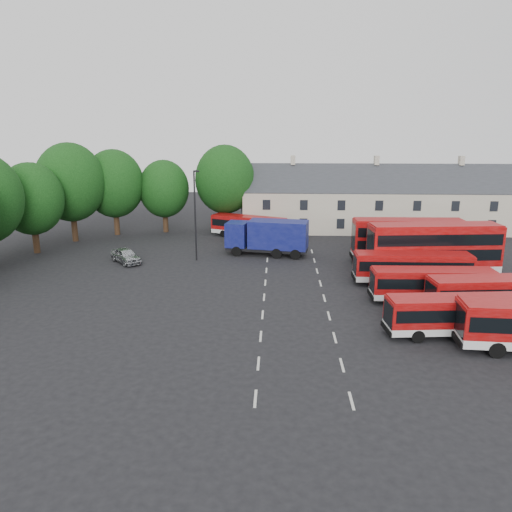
{
  "coord_description": "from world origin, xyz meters",
  "views": [
    {
      "loc": [
        1.06,
        -37.34,
        13.81
      ],
      "look_at": [
        -0.9,
        7.16,
        2.2
      ],
      "focal_mm": 35.0,
      "sensor_mm": 36.0,
      "label": 1
    }
  ],
  "objects_px": {
    "box_truck": "(268,236)",
    "bus_dd_south": "(434,246)",
    "silver_car": "(126,256)",
    "lamppost": "(195,213)"
  },
  "relations": [
    {
      "from": "bus_dd_south",
      "to": "lamppost",
      "type": "height_order",
      "value": "lamppost"
    },
    {
      "from": "bus_dd_south",
      "to": "box_truck",
      "type": "bearing_deg",
      "value": 150.07
    },
    {
      "from": "bus_dd_south",
      "to": "box_truck",
      "type": "distance_m",
      "value": 17.3
    },
    {
      "from": "bus_dd_south",
      "to": "lamppost",
      "type": "relative_size",
      "value": 1.31
    },
    {
      "from": "bus_dd_south",
      "to": "lamppost",
      "type": "distance_m",
      "value": 23.86
    },
    {
      "from": "lamppost",
      "to": "bus_dd_south",
      "type": "bearing_deg",
      "value": -11.13
    },
    {
      "from": "silver_car",
      "to": "lamppost",
      "type": "xyz_separation_m",
      "value": [
        7.2,
        1.36,
        4.28
      ]
    },
    {
      "from": "box_truck",
      "to": "bus_dd_south",
      "type": "bearing_deg",
      "value": -14.2
    },
    {
      "from": "bus_dd_south",
      "to": "silver_car",
      "type": "bearing_deg",
      "value": 168.24
    },
    {
      "from": "silver_car",
      "to": "lamppost",
      "type": "height_order",
      "value": "lamppost"
    }
  ]
}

